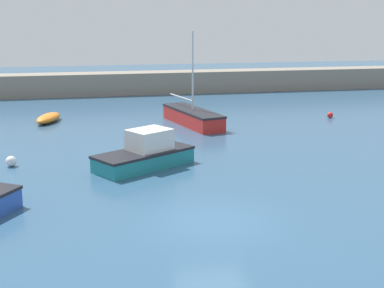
# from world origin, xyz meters

# --- Properties ---
(ground_plane) EXTENTS (120.00, 120.00, 0.20)m
(ground_plane) POSITION_xyz_m (0.00, 0.00, -0.10)
(ground_plane) COLOR #2D5170
(harbor_breakwater) EXTENTS (54.81, 2.51, 1.93)m
(harbor_breakwater) POSITION_xyz_m (0.00, 31.29, 0.96)
(harbor_breakwater) COLOR gray
(harbor_breakwater) RESTS_ON ground_plane
(motorboat_grey_hull) EXTENTS (5.04, 4.12, 1.75)m
(motorboat_grey_hull) POSITION_xyz_m (-1.42, 7.32, 0.64)
(motorboat_grey_hull) COLOR teal
(motorboat_grey_hull) RESTS_ON ground_plane
(sailboat_tall_mast) EXTENTS (3.06, 6.56, 5.95)m
(sailboat_tall_mast) POSITION_xyz_m (2.71, 16.53, 0.52)
(sailboat_tall_mast) COLOR red
(sailboat_tall_mast) RESTS_ON ground_plane
(open_tender_yellow) EXTENTS (2.04, 3.20, 0.57)m
(open_tender_yellow) POSITION_xyz_m (-6.46, 19.25, 0.28)
(open_tender_yellow) COLOR orange
(open_tender_yellow) RESTS_ON ground_plane
(mooring_buoy_red) EXTENTS (0.40, 0.40, 0.40)m
(mooring_buoy_red) POSITION_xyz_m (12.46, 16.93, 0.20)
(mooring_buoy_red) COLOR red
(mooring_buoy_red) RESTS_ON ground_plane
(mooring_buoy_white) EXTENTS (0.50, 0.50, 0.50)m
(mooring_buoy_white) POSITION_xyz_m (-7.58, 8.65, 0.25)
(mooring_buoy_white) COLOR white
(mooring_buoy_white) RESTS_ON ground_plane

